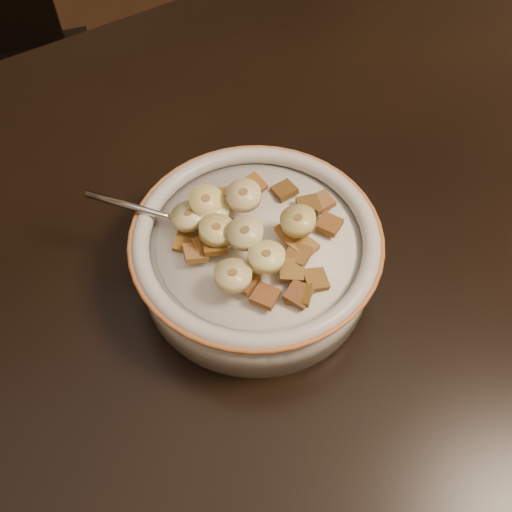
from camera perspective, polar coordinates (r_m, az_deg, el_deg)
floor at (r=1.29m, az=-4.10°, el=-23.22°), size 4.00×4.50×0.10m
table at (r=0.56m, az=-8.85°, el=-6.46°), size 1.42×0.94×0.04m
cereal_bowl at (r=0.53m, az=0.00°, el=-0.25°), size 0.22×0.22×0.05m
milk at (r=0.51m, az=0.00°, el=1.41°), size 0.18×0.18×0.00m
spoon at (r=0.51m, az=-3.76°, el=2.43°), size 0.06×0.06×0.01m
cereal_square_0 at (r=0.54m, az=-0.26°, el=7.10°), size 0.02×0.02×0.01m
cereal_square_1 at (r=0.49m, az=-3.71°, el=1.95°), size 0.02×0.02×0.01m
cereal_square_2 at (r=0.52m, az=7.33°, el=3.17°), size 0.03×0.03×0.01m
cereal_square_3 at (r=0.54m, az=2.87°, el=6.59°), size 0.02×0.02×0.01m
cereal_square_4 at (r=0.47m, az=4.30°, el=-3.83°), size 0.03×0.03×0.01m
cereal_square_5 at (r=0.49m, az=-4.13°, el=1.15°), size 0.03×0.03×0.01m
cereal_square_6 at (r=0.50m, az=3.39°, el=2.49°), size 0.02×0.02×0.01m
cereal_square_7 at (r=0.48m, az=3.60°, el=-1.44°), size 0.03×0.03×0.01m
cereal_square_8 at (r=0.49m, az=-6.06°, el=0.33°), size 0.03×0.03×0.01m
cereal_square_9 at (r=0.47m, az=4.26°, el=-3.86°), size 0.03×0.03×0.01m
cereal_square_10 at (r=0.49m, az=4.22°, el=0.14°), size 0.03×0.03×0.01m
cereal_square_11 at (r=0.53m, az=5.29°, el=5.11°), size 0.03×0.03×0.01m
cereal_square_12 at (r=0.53m, az=-3.39°, el=5.98°), size 0.03×0.03×0.01m
cereal_square_13 at (r=0.47m, az=0.93°, el=-4.02°), size 0.03×0.03×0.01m
cereal_square_14 at (r=0.48m, az=5.95°, el=-2.37°), size 0.03×0.03×0.01m
cereal_square_15 at (r=0.48m, az=-1.18°, el=-2.58°), size 0.03×0.03×0.01m
cereal_square_16 at (r=0.49m, az=4.80°, el=0.93°), size 0.02×0.02×0.01m
cereal_square_17 at (r=0.53m, az=-1.50°, el=6.25°), size 0.02×0.02×0.01m
cereal_square_18 at (r=0.53m, az=-1.58°, el=6.35°), size 0.03×0.03×0.01m
cereal_square_19 at (r=0.53m, az=6.56°, el=5.41°), size 0.02×0.02×0.01m
cereal_square_20 at (r=0.50m, az=-5.07°, el=1.03°), size 0.02×0.02×0.01m
cereal_square_21 at (r=0.51m, az=-7.00°, el=1.36°), size 0.03×0.03×0.01m
banana_slice_0 at (r=0.49m, az=-3.94°, el=2.61°), size 0.04×0.04×0.01m
banana_slice_1 at (r=0.51m, az=-6.72°, el=3.99°), size 0.04×0.04×0.02m
banana_slice_2 at (r=0.50m, az=-1.25°, el=6.07°), size 0.03×0.03×0.01m
banana_slice_3 at (r=0.48m, az=-1.10°, el=2.30°), size 0.04×0.04×0.01m
banana_slice_4 at (r=0.49m, az=4.23°, el=3.53°), size 0.04×0.04×0.02m
banana_slice_5 at (r=0.51m, az=-5.00°, el=5.43°), size 0.04×0.04×0.02m
banana_slice_6 at (r=0.51m, az=-4.40°, el=4.65°), size 0.04×0.04×0.01m
banana_slice_7 at (r=0.47m, az=1.04°, el=-0.07°), size 0.03×0.03×0.02m
banana_slice_8 at (r=0.46m, az=-2.33°, el=-1.98°), size 0.04×0.04×0.01m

